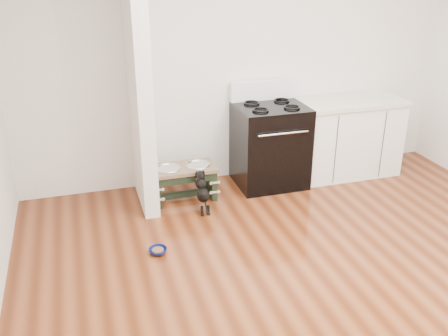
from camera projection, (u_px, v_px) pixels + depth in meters
ground at (341, 300)px, 3.84m from camera, size 5.00×5.00×0.00m
room_shell at (365, 95)px, 3.20m from camera, size 5.00×5.00×5.00m
partition_wall at (139, 77)px, 4.83m from camera, size 0.15×0.80×2.70m
oven_range at (270, 144)px, 5.61m from camera, size 0.76×0.69×1.14m
cabinet_run at (346, 137)px, 5.90m from camera, size 1.24×0.64×0.91m
dog_feeder at (184, 176)px, 5.31m from camera, size 0.68×0.37×0.39m
puppy at (202, 191)px, 5.08m from camera, size 0.12×0.35×0.42m
floor_bowl at (158, 251)px, 4.42m from camera, size 0.19×0.19×0.05m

